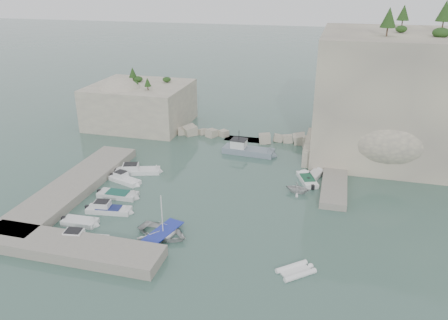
% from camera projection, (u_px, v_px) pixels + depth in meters
% --- Properties ---
extents(ground, '(400.00, 400.00, 0.00)m').
position_uv_depth(ground, '(211.00, 204.00, 49.73)').
color(ground, '#426459').
rests_on(ground, ground).
extents(cliff_east, '(26.00, 22.00, 17.00)m').
position_uv_depth(cliff_east, '(412.00, 95.00, 61.49)').
color(cliff_east, beige).
rests_on(cliff_east, ground).
extents(cliff_terrace, '(8.00, 10.00, 2.50)m').
position_uv_depth(cliff_terrace, '(334.00, 149.00, 62.21)').
color(cliff_terrace, beige).
rests_on(cliff_terrace, ground).
extents(outcrop_west, '(16.00, 14.00, 7.00)m').
position_uv_depth(outcrop_west, '(140.00, 105.00, 75.38)').
color(outcrop_west, beige).
rests_on(outcrop_west, ground).
extents(quay_west, '(5.00, 24.00, 1.10)m').
position_uv_depth(quay_west, '(73.00, 186.00, 52.65)').
color(quay_west, '#9E9689').
rests_on(quay_west, ground).
extents(quay_south, '(18.00, 4.00, 1.10)m').
position_uv_depth(quay_south, '(70.00, 248.00, 40.74)').
color(quay_south, '#9E9689').
rests_on(quay_south, ground).
extents(ledge_east, '(3.00, 16.00, 0.80)m').
position_uv_depth(ledge_east, '(335.00, 178.00, 55.29)').
color(ledge_east, '#9E9689').
rests_on(ledge_east, ground).
extents(breakwater, '(28.00, 3.00, 1.40)m').
position_uv_depth(breakwater, '(244.00, 135.00, 69.30)').
color(breakwater, beige).
rests_on(breakwater, ground).
extents(motorboat_a, '(6.63, 3.78, 1.40)m').
position_uv_depth(motorboat_a, '(138.00, 173.00, 57.62)').
color(motorboat_a, white).
rests_on(motorboat_a, ground).
extents(motorboat_b, '(4.95, 2.97, 1.40)m').
position_uv_depth(motorboat_b, '(125.00, 182.00, 55.00)').
color(motorboat_b, white).
rests_on(motorboat_b, ground).
extents(motorboat_c, '(5.14, 1.96, 0.70)m').
position_uv_depth(motorboat_c, '(118.00, 197.00, 51.36)').
color(motorboat_c, silver).
rests_on(motorboat_c, ground).
extents(motorboat_d, '(5.49, 2.27, 1.40)m').
position_uv_depth(motorboat_d, '(109.00, 212.00, 48.00)').
color(motorboat_d, silver).
rests_on(motorboat_d, ground).
extents(motorboat_e, '(4.07, 1.80, 0.70)m').
position_uv_depth(motorboat_e, '(80.00, 224.00, 45.66)').
color(motorboat_e, silver).
rests_on(motorboat_e, ground).
extents(motorboat_f, '(5.66, 2.35, 1.40)m').
position_uv_depth(motorboat_f, '(82.00, 242.00, 42.53)').
color(motorboat_f, white).
rests_on(motorboat_f, ground).
extents(rowboat, '(6.15, 5.04, 1.11)m').
position_uv_depth(rowboat, '(163.00, 236.00, 43.62)').
color(rowboat, silver).
rests_on(rowboat, ground).
extents(inflatable_dinghy, '(3.75, 3.56, 0.44)m').
position_uv_depth(inflatable_dinghy, '(296.00, 273.00, 38.17)').
color(inflatable_dinghy, white).
rests_on(inflatable_dinghy, ground).
extents(tender_east_a, '(3.10, 2.76, 1.50)m').
position_uv_depth(tender_east_a, '(297.00, 193.00, 52.30)').
color(tender_east_a, silver).
rests_on(tender_east_a, ground).
extents(tender_east_b, '(3.32, 5.12, 0.70)m').
position_uv_depth(tender_east_b, '(307.00, 182.00, 55.14)').
color(tender_east_b, white).
rests_on(tender_east_b, ground).
extents(tender_east_c, '(2.67, 4.51, 0.70)m').
position_uv_depth(tender_east_c, '(314.00, 177.00, 56.48)').
color(tender_east_c, silver).
rests_on(tender_east_c, ground).
extents(tender_east_d, '(5.54, 3.36, 2.01)m').
position_uv_depth(tender_east_d, '(320.00, 164.00, 60.27)').
color(tender_east_d, white).
rests_on(tender_east_d, ground).
extents(work_boat, '(8.35, 3.07, 2.20)m').
position_uv_depth(work_boat, '(248.00, 154.00, 63.88)').
color(work_boat, slate).
rests_on(work_boat, ground).
extents(rowboat_mast, '(0.10, 0.10, 4.20)m').
position_uv_depth(rowboat_mast, '(162.00, 212.00, 42.59)').
color(rowboat_mast, white).
rests_on(rowboat_mast, rowboat).
extents(vegetation, '(53.48, 13.88, 13.40)m').
position_uv_depth(vegetation, '(383.00, 24.00, 60.31)').
color(vegetation, '#1E4219').
rests_on(vegetation, ground).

